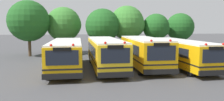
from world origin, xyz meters
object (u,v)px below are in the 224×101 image
tree_3 (128,23)px  tree_5 (180,27)px  school_bus_0 (66,54)px  school_bus_2 (144,51)px  tree_1 (65,24)px  tree_0 (30,21)px  school_bus_1 (105,52)px  tree_2 (103,25)px  school_bus_3 (180,52)px  tree_4 (157,27)px

tree_3 → tree_5: 8.06m
school_bus_0 → tree_3: bearing=-127.7°
school_bus_2 → tree_1: bearing=-55.3°
tree_0 → tree_5: size_ratio=1.23×
tree_1 → school_bus_1: bearing=-70.2°
school_bus_2 → tree_2: tree_2 is taller
school_bus_2 → tree_0: (-11.59, 9.39, 2.85)m
tree_2 → tree_3: tree_3 is taller
school_bus_1 → tree_0: size_ratio=1.51×
tree_3 → school_bus_0: bearing=-127.7°
school_bus_3 → tree_2: size_ratio=1.77×
tree_1 → tree_5: size_ratio=1.12×
school_bus_0 → school_bus_3: bearing=178.7°
school_bus_2 → school_bus_1: bearing=0.2°
school_bus_0 → tree_5: size_ratio=1.77×
school_bus_1 → tree_1: bearing=-71.1°
school_bus_3 → tree_4: size_ratio=1.95×
school_bus_3 → tree_5: size_ratio=1.88×
school_bus_1 → tree_2: tree_2 is taller
school_bus_0 → tree_1: (-0.69, 11.41, 2.55)m
school_bus_2 → tree_2: 9.65m
school_bus_1 → school_bus_0: bearing=1.9°
school_bus_3 → tree_3: (-2.58, 10.11, 2.70)m
tree_4 → school_bus_3: bearing=-97.7°
school_bus_2 → tree_4: (4.69, 9.64, 2.08)m
school_bus_0 → tree_5: tree_5 is taller
tree_2 → tree_4: 7.41m
school_bus_0 → tree_3: size_ratio=1.54×
school_bus_0 → tree_4: tree_4 is taller
tree_2 → tree_4: tree_2 is taller
school_bus_0 → school_bus_2: school_bus_2 is taller
school_bus_3 → tree_3: bearing=-76.9°
tree_0 → tree_3: (12.36, 0.39, -0.26)m
school_bus_3 → tree_2: (-6.04, 9.31, 2.44)m
tree_3 → tree_4: (3.92, -0.14, -0.52)m
tree_5 → school_bus_0: bearing=-144.0°
school_bus_2 → tree_3: tree_3 is taller
school_bus_1 → tree_2: (0.82, 8.93, 2.37)m
tree_1 → tree_5: (16.24, -0.12, -0.37)m
school_bus_2 → tree_4: 10.92m
school_bus_0 → tree_4: bearing=-139.9°
school_bus_0 → tree_2: bearing=-114.7°
tree_0 → tree_4: size_ratio=1.27×
school_bus_1 → tree_3: (4.27, 9.73, 2.63)m
tree_0 → tree_4: tree_0 is taller
tree_3 → tree_4: bearing=-2.0°
tree_2 → school_bus_0: bearing=-114.7°
school_bus_3 → school_bus_2: bearing=-6.9°
tree_1 → tree_2: size_ratio=1.05×
school_bus_2 → tree_0: size_ratio=1.35×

